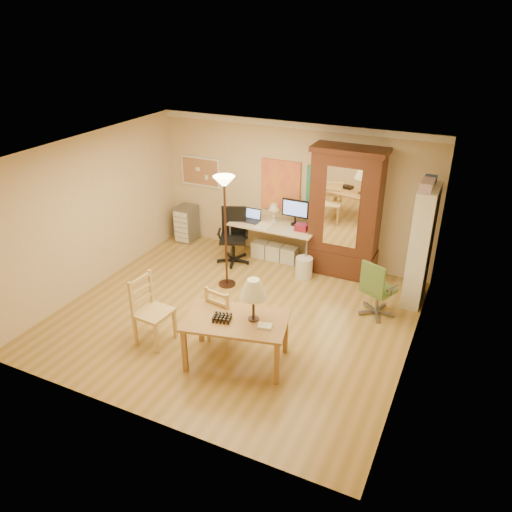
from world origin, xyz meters
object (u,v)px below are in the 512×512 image
at_px(office_chair_green, 376,301).
at_px(bookshelf, 421,246).
at_px(computer_desk, 276,238).
at_px(dining_table, 242,311).
at_px(armoire, 345,221).
at_px(office_chair_black, 234,248).

bearing_deg(office_chair_green, bookshelf, 57.91).
distance_m(computer_desk, office_chair_green, 2.54).
relative_size(dining_table, armoire, 0.65).
xyz_separation_m(computer_desk, office_chair_green, (2.26, -1.14, -0.21)).
xyz_separation_m(computer_desk, bookshelf, (2.74, -0.37, 0.54)).
xyz_separation_m(dining_table, armoire, (0.48, 3.23, 0.21)).
xyz_separation_m(office_chair_black, office_chair_green, (3.00, -0.73, -0.03)).
height_order(computer_desk, bookshelf, bookshelf).
height_order(computer_desk, office_chair_black, computer_desk).
height_order(office_chair_black, armoire, armoire).
bearing_deg(office_chair_black, armoire, 13.19).
bearing_deg(office_chair_green, dining_table, -125.14).
bearing_deg(computer_desk, dining_table, -74.96).
height_order(computer_desk, office_chair_green, computer_desk).
height_order(computer_desk, armoire, armoire).
xyz_separation_m(office_chair_green, armoire, (-0.94, 1.22, 0.79)).
distance_m(office_chair_green, bookshelf, 1.17).
height_order(dining_table, computer_desk, dining_table).
xyz_separation_m(dining_table, bookshelf, (1.90, 2.78, 0.17)).
xyz_separation_m(computer_desk, office_chair_black, (-0.73, -0.40, -0.18)).
bearing_deg(armoire, dining_table, -98.38).
relative_size(dining_table, office_chair_green, 1.59).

